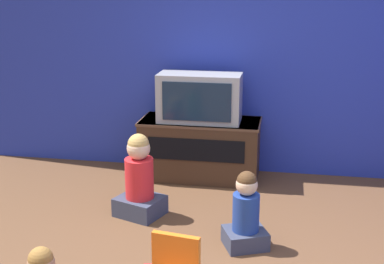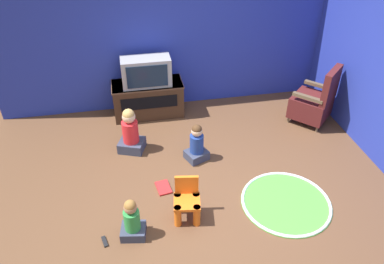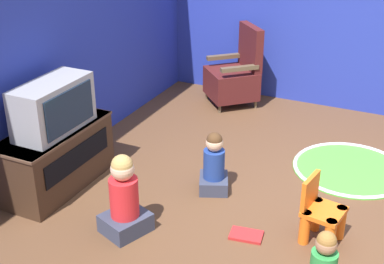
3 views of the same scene
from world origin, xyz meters
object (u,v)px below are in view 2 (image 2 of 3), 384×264
at_px(book, 163,188).
at_px(remote_control, 105,242).
at_px(yellow_kid_chair, 187,203).
at_px(child_watching_left, 131,133).
at_px(child_watching_right, 132,221).
at_px(tv_cabinet, 148,98).
at_px(black_armchair, 314,102).
at_px(television, 146,72).
at_px(child_watching_center, 197,144).

height_order(book, remote_control, book).
bearing_deg(yellow_kid_chair, child_watching_left, 120.40).
height_order(child_watching_right, book, child_watching_right).
xyz_separation_m(tv_cabinet, remote_control, (-0.75, -2.59, -0.29)).
distance_m(black_armchair, yellow_kid_chair, 2.89).
bearing_deg(tv_cabinet, book, -89.84).
height_order(black_armchair, remote_control, black_armchair).
relative_size(child_watching_right, remote_control, 3.44).
height_order(television, yellow_kid_chair, television).
bearing_deg(tv_cabinet, yellow_kid_chair, -84.66).
distance_m(child_watching_center, remote_control, 1.82).
xyz_separation_m(black_armchair, child_watching_right, (-3.01, -1.81, -0.14)).
xyz_separation_m(television, book, (0.01, -1.82, -0.79)).
xyz_separation_m(child_watching_left, book, (0.35, -0.91, -0.29)).
height_order(black_armchair, child_watching_right, black_armchair).
relative_size(child_watching_left, book, 2.45).
bearing_deg(black_armchair, television, -58.67).
bearing_deg(child_watching_left, book, -48.38).
xyz_separation_m(book, remote_control, (-0.75, -0.73, -0.00)).
relative_size(child_watching_center, child_watching_right, 1.07).
bearing_deg(remote_control, black_armchair, -75.66).
xyz_separation_m(child_watching_center, remote_control, (-1.30, -1.26, -0.24)).
relative_size(television, black_armchair, 0.78).
relative_size(black_armchair, remote_control, 6.31).
height_order(tv_cabinet, television, television).
height_order(yellow_kid_chair, remote_control, yellow_kid_chair).
xyz_separation_m(child_watching_left, child_watching_right, (-0.08, -1.60, -0.07)).
relative_size(yellow_kid_chair, child_watching_left, 0.77).
height_order(black_armchair, yellow_kid_chair, black_armchair).
relative_size(book, remote_control, 1.81).
xyz_separation_m(black_armchair, yellow_kid_chair, (-2.37, -1.65, -0.15)).
distance_m(child_watching_left, remote_control, 1.72).
distance_m(child_watching_center, book, 0.79).
bearing_deg(child_watching_center, tv_cabinet, 89.43).
relative_size(yellow_kid_chair, remote_control, 3.43).
height_order(tv_cabinet, black_armchair, black_armchair).
bearing_deg(television, remote_control, -106.38).
xyz_separation_m(black_armchair, remote_control, (-3.34, -1.85, -0.36)).
bearing_deg(remote_control, child_watching_center, -60.67).
bearing_deg(book, child_watching_left, 12.22).
xyz_separation_m(yellow_kid_chair, child_watching_center, (0.33, 1.05, 0.03)).
distance_m(black_armchair, remote_control, 3.83).
bearing_deg(child_watching_center, television, 90.08).
xyz_separation_m(child_watching_left, child_watching_center, (0.89, -0.39, -0.05)).
height_order(child_watching_right, remote_control, child_watching_right).
bearing_deg(television, child_watching_right, -99.56).
xyz_separation_m(tv_cabinet, yellow_kid_chair, (0.22, -2.39, -0.08)).
xyz_separation_m(television, remote_control, (-0.75, -2.55, -0.79)).
relative_size(child_watching_center, book, 2.04).
relative_size(television, child_watching_center, 1.33).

